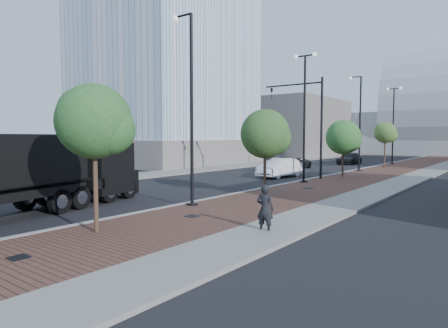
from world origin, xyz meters
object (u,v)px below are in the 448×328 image
Objects in this scene: pedestrian at (265,209)px; dump_truck at (50,178)px; dark_car_mid at (296,163)px; white_sedan at (280,168)px.

dump_truck is at bearing 4.22° from pedestrian.
pedestrian reaches higher than dark_car_mid.
dump_truck reaches higher than white_sedan.
pedestrian reaches higher than white_sedan.
white_sedan is (1.11, 19.47, -0.69)m from dump_truck.
white_sedan is at bearing -68.43° from dark_car_mid.
pedestrian is (10.14, 2.30, -0.61)m from dump_truck.
dump_truck is 19.52m from white_sedan.
dark_car_mid is (-3.14, 9.07, -0.23)m from white_sedan.
pedestrian is at bearing -56.89° from white_sedan.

